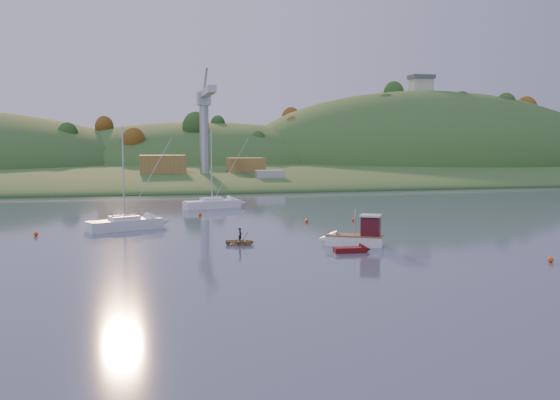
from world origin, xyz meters
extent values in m
plane|color=#39485D|center=(0.00, 0.00, 0.00)|extent=(500.00, 500.00, 0.00)
cube|color=#2B4B1E|center=(0.00, 230.00, 0.00)|extent=(620.00, 220.00, 1.50)
ellipsoid|color=#2B4B1E|center=(0.00, 165.00, 0.00)|extent=(640.00, 150.00, 7.00)
ellipsoid|color=#2B4B1E|center=(10.00, 210.00, 0.00)|extent=(140.00, 120.00, 36.00)
ellipsoid|color=#2B4B1E|center=(95.00, 195.00, 0.00)|extent=(150.00, 130.00, 60.00)
cube|color=beige|center=(95.00, 195.00, 32.50)|extent=(8.00, 6.00, 5.00)
cube|color=#595960|center=(95.00, 195.00, 35.70)|extent=(9.00, 7.00, 1.50)
cube|color=slate|center=(5.00, 122.00, 1.20)|extent=(42.00, 16.00, 2.40)
cube|color=olive|center=(-8.00, 123.00, 4.80)|extent=(11.00, 8.00, 4.80)
cube|color=olive|center=(13.00, 124.00, 4.40)|extent=(9.00, 7.00, 4.00)
cylinder|color=#B7B7BC|center=(2.00, 120.00, 11.40)|extent=(2.20, 2.20, 18.00)
cube|color=#B7B7BC|center=(2.00, 120.00, 20.90)|extent=(3.20, 3.20, 3.20)
cube|color=#B7B7BC|center=(2.00, 111.00, 21.90)|extent=(1.80, 18.00, 1.60)
cube|color=#B7B7BC|center=(2.00, 125.00, 21.90)|extent=(1.80, 10.00, 1.60)
cube|color=white|center=(7.17, 26.09, 0.51)|extent=(5.95, 4.51, 1.02)
cone|color=white|center=(4.68, 27.45, 0.51)|extent=(2.72, 2.74, 2.04)
cube|color=brown|center=(7.17, 26.09, 1.04)|extent=(5.98, 4.55, 0.14)
cube|color=#4A1117|center=(8.57, 25.33, 2.04)|extent=(2.41, 2.36, 2.04)
cube|color=white|center=(8.57, 25.33, 3.12)|extent=(2.71, 2.67, 0.17)
cylinder|color=silver|center=(7.17, 26.09, 2.38)|extent=(0.10, 0.10, 2.72)
cube|color=white|center=(-2.75, 64.86, 0.61)|extent=(9.32, 4.97, 1.23)
cube|color=white|center=(-2.75, 64.86, 1.28)|extent=(3.76, 2.83, 0.78)
cylinder|color=silver|center=(-2.75, 64.86, 6.81)|extent=(0.18, 0.18, 11.16)
cylinder|color=silver|center=(-2.75, 64.86, 1.53)|extent=(3.47, 1.07, 0.12)
cylinder|color=white|center=(-2.75, 64.86, 1.63)|extent=(3.11, 1.18, 0.36)
cube|color=white|center=(-15.81, 43.07, 0.61)|extent=(9.21, 5.90, 1.22)
cube|color=white|center=(-15.81, 43.07, 1.27)|extent=(3.84, 3.13, 0.78)
cylinder|color=silver|center=(-15.81, 43.07, 6.76)|extent=(0.18, 0.18, 11.09)
cylinder|color=silver|center=(-15.81, 43.07, 1.52)|extent=(3.32, 1.49, 0.12)
cylinder|color=white|center=(-15.81, 43.07, 1.62)|extent=(3.00, 1.54, 0.36)
imported|color=tan|center=(-4.08, 29.20, 0.31)|extent=(3.43, 2.81, 0.62)
imported|color=black|center=(-4.08, 29.20, 0.75)|extent=(0.48, 0.62, 1.50)
cube|color=#5D0D0D|center=(5.36, 22.41, 0.26)|extent=(3.15, 1.43, 0.51)
cone|color=#5D0D0D|center=(6.90, 22.31, 0.26)|extent=(1.16, 1.30, 1.23)
cube|color=slate|center=(15.85, 108.00, 0.98)|extent=(15.28, 5.68, 1.95)
cube|color=#B7B7BC|center=(15.85, 108.00, 2.60)|extent=(6.56, 3.36, 2.60)
sphere|color=#F94A0D|center=(20.81, 13.80, 0.25)|extent=(0.50, 0.50, 0.50)
sphere|color=#F94A0D|center=(7.21, 44.57, 0.25)|extent=(0.50, 0.50, 0.50)
sphere|color=#F94A0D|center=(-25.38, 40.02, 0.25)|extent=(0.50, 0.50, 0.50)
sphere|color=#F94A0D|center=(-5.65, 54.70, 0.25)|extent=(0.50, 0.50, 0.50)
sphere|color=#F94A0D|center=(13.54, 44.21, 0.25)|extent=(0.50, 0.50, 0.50)
camera|label=1|loc=(-14.27, -33.14, 10.51)|focal=40.00mm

